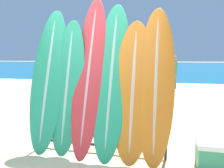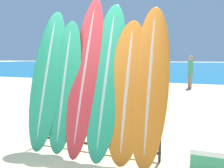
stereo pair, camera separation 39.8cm
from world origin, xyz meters
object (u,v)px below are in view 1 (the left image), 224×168
Objects in this scene: surfboard_slot_4 at (133,89)px; surfboard_slot_5 at (156,82)px; cooler_box at (216,155)px; surfboard_slot_0 at (48,79)px; surfboard_slot_1 at (68,85)px; person_far_right at (175,70)px; surfboard_slot_3 at (111,78)px; surfboard_slot_2 at (89,73)px; surfboard_rack at (100,120)px; person_mid_beach at (112,68)px; person_far_left at (138,77)px; person_near_water at (90,75)px.

surfboard_slot_5 is at bearing 5.17° from surfboard_slot_4.
surfboard_slot_4 is 4.04× the size of cooler_box.
surfboard_slot_0 is at bearing -179.73° from surfboard_slot_5.
surfboard_slot_1 is 1.33× the size of person_far_right.
surfboard_slot_2 is at bearing 177.35° from surfboard_slot_3.
surfboard_rack is 0.68m from surfboard_slot_3.
surfboard_rack is 8.65m from person_mid_beach.
surfboard_slot_4 is 1.31× the size of person_far_right.
person_far_right is (0.93, 8.00, -0.17)m from surfboard_slot_4.
surfboard_slot_0 is 1.11× the size of surfboard_slot_4.
surfboard_rack is 1.21× the size of person_mid_beach.
surfboard_slot_0 is 1.50× the size of person_far_left.
cooler_box is at bearing -5.83° from surfboard_slot_2.
surfboard_rack is at bearing -177.96° from surfboard_slot_5.
surfboard_slot_4 is 1.35× the size of person_far_left.
surfboard_slot_5 is 4.07m from person_far_left.
person_near_water is at bearing 130.86° from cooler_box.
surfboard_rack is 3.52m from person_near_water.
surfboard_slot_4 is (0.69, -0.07, -0.21)m from surfboard_slot_2.
surfboard_slot_1 is 8.24m from person_far_right.
surfboard_slot_0 reaches higher than cooler_box.
cooler_box is at bearing 149.27° from person_far_right.
surfboard_slot_3 is 1.41× the size of person_mid_beach.
cooler_box is (1.83, -0.19, -1.05)m from surfboard_slot_2.
surfboard_slot_4 reaches higher than person_far_left.
person_mid_beach is at bearing 49.96° from person_far_right.
surfboard_rack is 0.75m from surfboard_slot_2.
person_far_left is at bearing 129.48° from person_far_right.
surfboard_slot_2 is 1.02m from surfboard_slot_5.
surfboard_slot_3 reaches higher than person_far_right.
surfboard_slot_4 is 4.05m from person_far_left.
surfboard_rack is at bearing -128.47° from person_far_left.
surfboard_slot_1 is 0.89× the size of surfboard_slot_3.
surfboard_slot_0 is at bearing -177.95° from surfboard_slot_3.
person_far_left is 0.97× the size of person_far_right.
surfboard_slot_0 is 3.26m from person_near_water.
cooler_box is (0.81, -0.14, -0.93)m from surfboard_slot_5.
surfboard_slot_4 is 8.05m from person_far_right.
person_far_right is at bearing 91.41° from cooler_box.
cooler_box is (2.91, -3.36, -0.77)m from person_near_water.
surfboard_slot_2 is at bearing 136.27° from person_far_right.
surfboard_slot_0 reaches higher than person_far_left.
surfboard_slot_1 is at bearing 177.07° from cooler_box.
person_mid_beach reaches higher than cooler_box.
surfboard_slot_5 reaches higher than person_far_right.
surfboard_slot_2 is 1.49× the size of person_mid_beach.
surfboard_slot_1 is (-0.52, -0.00, 0.53)m from surfboard_rack.
surfboard_slot_1 is at bearing 120.92° from person_near_water.
cooler_box is at bearing -9.86° from surfboard_slot_5.
surfboard_slot_0 is 4.13m from person_far_left.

